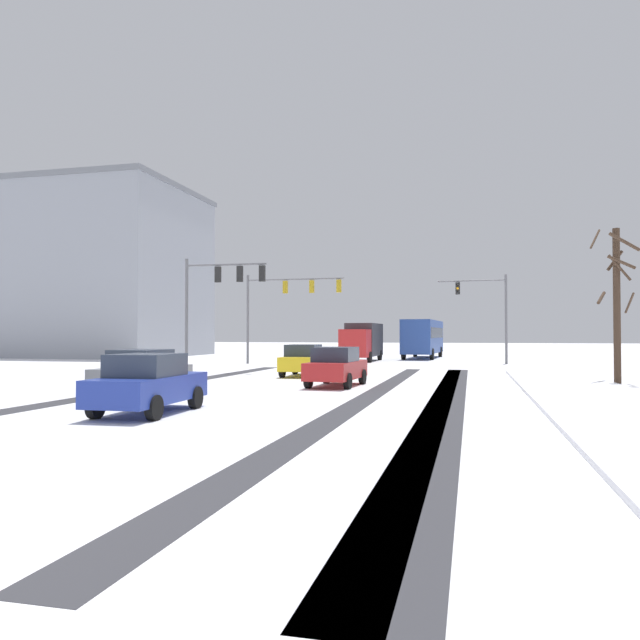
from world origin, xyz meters
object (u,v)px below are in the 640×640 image
Objects in this scene: bus_oncoming at (423,336)px; bare_tree_sidewalk_mid at (616,298)px; traffic_signal_far_right at (487,304)px; traffic_signal_far_left at (286,297)px; office_building_far_left_block at (55,274)px; car_red_second at (336,366)px; box_truck_delivery at (362,341)px; traffic_signal_near_left at (218,289)px; car_blue_fourth at (148,383)px; car_yellow_cab_lead at (304,360)px; car_grey_third at (143,373)px.

bare_tree_sidewalk_mid is at bearing -68.84° from bus_oncoming.
traffic_signal_far_right is at bearing -60.53° from bus_oncoming.
bus_oncoming is (8.80, 13.58, -2.84)m from traffic_signal_far_left.
office_building_far_left_block reaches higher than traffic_signal_far_left.
box_truck_delivery is (-2.99, 23.50, 0.82)m from car_red_second.
traffic_signal_near_left is 25.59m from bus_oncoming.
traffic_signal_far_right reaches higher than car_blue_fourth.
bus_oncoming is at bearing 83.95° from car_blue_fourth.
traffic_signal_near_left is at bearing 170.61° from bare_tree_sidewalk_mid.
office_building_far_left_block is at bearing 141.41° from traffic_signal_near_left.
car_red_second is at bearing -92.29° from bus_oncoming.
car_red_second is at bearing -62.58° from car_yellow_cab_lead.
car_red_second is 1.01× the size of car_blue_fourth.
bus_oncoming reaches higher than car_yellow_cab_lead.
car_blue_fourth is (4.46, -27.33, -4.01)m from traffic_signal_far_left.
box_truck_delivery is (-9.59, 1.82, -2.72)m from traffic_signal_far_right.
car_yellow_cab_lead is 1.00× the size of car_grey_third.
traffic_signal_near_left is at bearing -109.41° from box_truck_delivery.
office_building_far_left_block is at bearing -177.19° from bus_oncoming.
traffic_signal_near_left is at bearing -137.30° from traffic_signal_far_right.
traffic_signal_far_right is at bearing 42.70° from traffic_signal_near_left.
car_blue_fourth is (-0.16, -15.40, 0.00)m from car_yellow_cab_lead.
car_blue_fourth is at bearing -96.05° from bus_oncoming.
traffic_signal_far_left is 14.74m from traffic_signal_far_right.
car_grey_third is 37.42m from bus_oncoming.
traffic_signal_far_right is at bearing 106.15° from bare_tree_sidewalk_mid.
traffic_signal_far_left is 1.77× the size of car_grey_third.
bare_tree_sidewalk_mid is at bearing 29.94° from car_grey_third.
bare_tree_sidewalk_mid reaches higher than traffic_signal_far_right.
bare_tree_sidewalk_mid is 53.71m from office_building_far_left_block.
traffic_signal_far_right is 1.57× the size of car_grey_third.
traffic_signal_far_right is 43.17m from office_building_far_left_block.
traffic_signal_far_left reaches higher than car_yellow_cab_lead.
bare_tree_sidewalk_mid is (10.38, -26.81, 1.74)m from bus_oncoming.
traffic_signal_near_left is 0.93× the size of bare_tree_sidewalk_mid.
car_grey_third and car_blue_fourth have the same top height.
office_building_far_left_block is (-28.16, 11.77, 3.44)m from traffic_signal_far_left.
car_grey_third is 1.00× the size of car_blue_fourth.
car_yellow_cab_lead is (-9.53, -16.03, -3.54)m from traffic_signal_far_right.
traffic_signal_far_right is 1.57× the size of car_yellow_cab_lead.
traffic_signal_near_left is at bearing -95.87° from traffic_signal_far_left.
traffic_signal_near_left is 0.87× the size of box_truck_delivery.
car_grey_third is (-12.25, -27.28, -3.54)m from traffic_signal_far_right.
car_red_second is 23.70m from box_truck_delivery.
bus_oncoming is 37.52m from office_building_far_left_block.
box_truck_delivery is (4.56, 5.93, -3.20)m from traffic_signal_far_left.
traffic_signal_far_right reaches higher than box_truck_delivery.
bus_oncoming reaches higher than car_red_second.
box_truck_delivery reaches higher than car_red_second.
bare_tree_sidewalk_mid is at bearing -5.11° from car_yellow_cab_lead.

